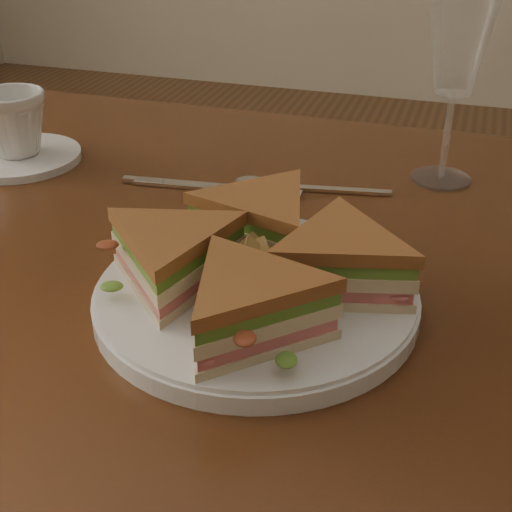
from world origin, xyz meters
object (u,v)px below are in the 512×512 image
object	(u,v)px
knife	(204,187)
wine_glass	(459,48)
spoon	(273,185)
coffee_cup	(13,123)
saucer	(19,157)
sandwich_wedges	(256,261)
plate	(256,298)
table	(239,321)

from	to	relation	value
knife	wine_glass	world-z (taller)	wine_glass
spoon	coffee_cup	xyz separation A→B (m)	(-0.33, -0.02, 0.05)
wine_glass	saucer	size ratio (longest dim) A/B	1.41
coffee_cup	sandwich_wedges	bearing A→B (deg)	-19.84
spoon	plate	bearing A→B (deg)	-86.56
knife	wine_glass	size ratio (longest dim) A/B	0.99
saucer	sandwich_wedges	bearing A→B (deg)	-30.34
sandwich_wedges	saucer	size ratio (longest dim) A/B	1.98
knife	saucer	bearing A→B (deg)	171.93
knife	wine_glass	distance (m)	0.32
plate	spoon	distance (m)	0.25
wine_glass	saucer	xyz separation A→B (m)	(-0.52, -0.10, -0.15)
saucer	knife	bearing A→B (deg)	-2.07
sandwich_wedges	knife	distance (m)	0.26
coffee_cup	wine_glass	bearing A→B (deg)	21.36
sandwich_wedges	spoon	world-z (taller)	sandwich_wedges
table	wine_glass	distance (m)	0.38
saucer	coffee_cup	world-z (taller)	coffee_cup
table	wine_glass	world-z (taller)	wine_glass
wine_glass	coffee_cup	size ratio (longest dim) A/B	2.55
plate	sandwich_wedges	bearing A→B (deg)	116.57
knife	spoon	bearing A→B (deg)	11.71
saucer	coffee_cup	xyz separation A→B (m)	(0.00, 0.00, 0.04)
table	knife	size ratio (longest dim) A/B	5.58
table	spoon	distance (m)	0.17
sandwich_wedges	knife	world-z (taller)	sandwich_wedges
knife	table	bearing A→B (deg)	-60.39
knife	coffee_cup	size ratio (longest dim) A/B	2.51
knife	saucer	size ratio (longest dim) A/B	1.39
spoon	sandwich_wedges	bearing A→B (deg)	-86.56
wine_glass	coffee_cup	world-z (taller)	wine_glass
plate	knife	bearing A→B (deg)	121.27
sandwich_wedges	table	bearing A→B (deg)	116.39
wine_glass	spoon	bearing A→B (deg)	-155.54
plate	knife	xyz separation A→B (m)	(-0.13, 0.22, -0.01)
plate	knife	distance (m)	0.26
spoon	table	bearing A→B (deg)	-98.65
plate	table	bearing A→B (deg)	116.39
knife	saucer	xyz separation A→B (m)	(-0.26, 0.01, 0.00)
saucer	wine_glass	bearing A→B (deg)	10.86
spoon	wine_glass	size ratio (longest dim) A/B	0.84
table	saucer	bearing A→B (deg)	160.38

